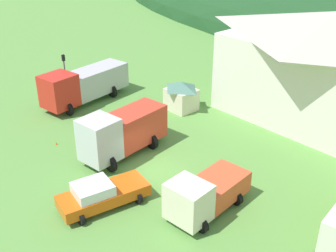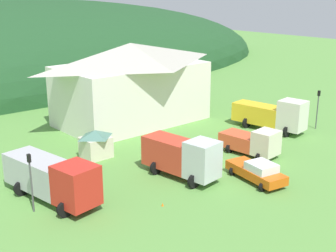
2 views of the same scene
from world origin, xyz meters
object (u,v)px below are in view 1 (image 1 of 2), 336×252
at_px(crane_truck_red, 83,84).
at_px(traffic_cone_near_pickup, 56,145).
at_px(play_shed_cream, 181,95).
at_px(tow_truck_silver, 121,131).
at_px(depot_building, 328,67).
at_px(traffic_light_west, 65,72).
at_px(service_pickup_orange, 101,194).
at_px(light_truck_cream, 204,194).

height_order(crane_truck_red, traffic_cone_near_pickup, crane_truck_red).
relative_size(play_shed_cream, tow_truck_silver, 0.38).
bearing_deg(play_shed_cream, depot_building, 37.25).
xyz_separation_m(traffic_light_west, traffic_cone_near_pickup, (7.07, -5.09, -2.53)).
distance_m(tow_truck_silver, traffic_light_west, 11.75).
xyz_separation_m(depot_building, tow_truck_silver, (-6.37, -15.26, -2.70)).
relative_size(crane_truck_red, service_pickup_orange, 1.59).
xyz_separation_m(depot_building, traffic_cone_near_pickup, (-10.80, -18.01, -4.53)).
bearing_deg(service_pickup_orange, depot_building, -176.97).
bearing_deg(play_shed_cream, light_truck_cream, -38.72).
height_order(crane_truck_red, traffic_light_west, traffic_light_west).
distance_m(crane_truck_red, light_truck_cream, 18.12).
bearing_deg(traffic_cone_near_pickup, light_truck_cream, 10.50).
distance_m(play_shed_cream, traffic_cone_near_pickup, 11.28).
xyz_separation_m(depot_building, play_shed_cream, (-9.12, -6.93, -3.23)).
bearing_deg(traffic_cone_near_pickup, service_pickup_orange, -10.88).
bearing_deg(depot_building, play_shed_cream, -142.75).
xyz_separation_m(light_truck_cream, traffic_light_west, (-19.66, 2.76, 1.27)).
height_order(service_pickup_orange, traffic_light_west, traffic_light_west).
height_order(depot_building, traffic_light_west, depot_building).
distance_m(depot_building, service_pickup_orange, 20.11).
xyz_separation_m(light_truck_cream, traffic_cone_near_pickup, (-12.59, -2.33, -1.25)).
bearing_deg(light_truck_cream, depot_building, -178.46).
height_order(service_pickup_orange, traffic_cone_near_pickup, service_pickup_orange).
height_order(depot_building, play_shed_cream, depot_building).
distance_m(tow_truck_silver, service_pickup_orange, 5.88).
relative_size(play_shed_cream, traffic_light_west, 0.62).
bearing_deg(traffic_light_west, traffic_cone_near_pickup, -35.74).
bearing_deg(crane_truck_red, tow_truck_silver, 64.22).
height_order(play_shed_cream, crane_truck_red, crane_truck_red).
bearing_deg(traffic_light_west, play_shed_cream, 34.39).
relative_size(service_pickup_orange, traffic_cone_near_pickup, 11.68).
xyz_separation_m(crane_truck_red, service_pickup_orange, (13.47, -7.29, -0.93)).
bearing_deg(play_shed_cream, traffic_cone_near_pickup, -98.62).
bearing_deg(traffic_light_west, service_pickup_orange, -23.53).
distance_m(depot_building, traffic_cone_near_pickup, 21.48).
distance_m(tow_truck_silver, traffic_cone_near_pickup, 5.52).
height_order(depot_building, light_truck_cream, depot_building).
height_order(tow_truck_silver, light_truck_cream, tow_truck_silver).
bearing_deg(crane_truck_red, traffic_cone_near_pickup, 33.67).
distance_m(crane_truck_red, service_pickup_orange, 15.35).
distance_m(light_truck_cream, traffic_light_west, 19.89).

